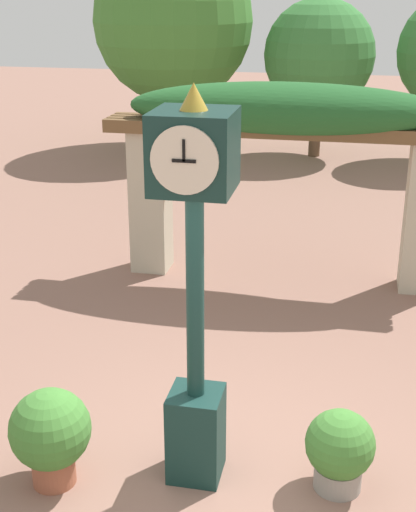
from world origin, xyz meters
TOP-DOWN VIEW (x-y plane):
  - ground_plane at (0.00, 0.00)m, footprint 60.00×60.00m
  - pedestal_clock at (-0.23, 0.21)m, footprint 0.59×0.64m
  - pergola at (0.00, 4.76)m, footprint 4.95×1.12m
  - potted_plant_near_left at (0.98, 0.26)m, footprint 0.58×0.58m
  - potted_plant_near_right at (-1.39, -0.16)m, footprint 0.68×0.68m
  - tree_line at (-1.55, 12.79)m, footprint 9.98×3.89m

SIDE VIEW (x-z plane):
  - ground_plane at x=0.00m, z-range 0.00..0.00m
  - potted_plant_near_left at x=0.98m, z-range 0.02..0.74m
  - potted_plant_near_right at x=-1.39m, z-range 0.05..0.93m
  - pedestal_clock at x=-0.23m, z-range 0.17..3.50m
  - pergola at x=0.00m, z-range 0.70..3.47m
  - tree_line at x=-1.55m, z-range 0.33..5.40m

